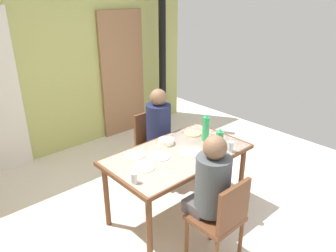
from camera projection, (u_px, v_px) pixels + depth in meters
ground_plane at (164, 224)px, 3.41m from camera, size 6.16×6.16×0.00m
wall_back at (52, 68)px, 4.53m from camera, size 4.78×0.10×2.52m
door_wooden at (123, 74)px, 5.28m from camera, size 0.80×0.05×2.00m
stove_pipe_column at (162, 56)px, 5.38m from camera, size 0.12×0.12×2.52m
dining_table at (178, 159)px, 3.33m from camera, size 1.47×0.83×0.75m
chair_near_diner at (222, 218)px, 2.74m from camera, size 0.40×0.40×0.87m
chair_far_diner at (153, 142)px, 4.10m from camera, size 0.40×0.40×0.87m
person_near_diner at (211, 183)px, 2.73m from camera, size 0.30×0.37×0.77m
person_far_diner at (159, 124)px, 3.90m from camera, size 0.30×0.37×0.77m
water_bottle_green_near at (219, 143)px, 3.20m from camera, size 0.08×0.08×0.29m
water_bottle_green_far at (206, 128)px, 3.51m from camera, size 0.08×0.08×0.31m
serving_bowl_center at (166, 141)px, 3.48m from camera, size 0.17×0.17×0.05m
dinner_plate_near_left at (190, 152)px, 3.29m from camera, size 0.22×0.22×0.01m
dinner_plate_near_right at (144, 167)px, 3.03m from camera, size 0.21×0.21×0.01m
dinner_plate_far_center at (160, 156)px, 3.22m from camera, size 0.22×0.22×0.01m
dinner_plate_far_side at (135, 155)px, 3.24m from camera, size 0.20×0.20×0.01m
drinking_glass_by_near_diner at (220, 147)px, 3.33m from camera, size 0.06×0.06×0.09m
drinking_glass_by_far_diner at (230, 147)px, 3.30m from camera, size 0.06×0.06×0.11m
drinking_glass_spare_center at (134, 178)px, 2.77m from camera, size 0.06×0.06×0.10m
bread_plate_sliced at (193, 133)px, 3.72m from camera, size 0.19×0.19×0.02m
cutlery_knife_near at (168, 175)px, 2.90m from camera, size 0.09×0.14×0.00m
cutlery_fork_near at (224, 143)px, 3.51m from camera, size 0.15×0.07×0.00m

